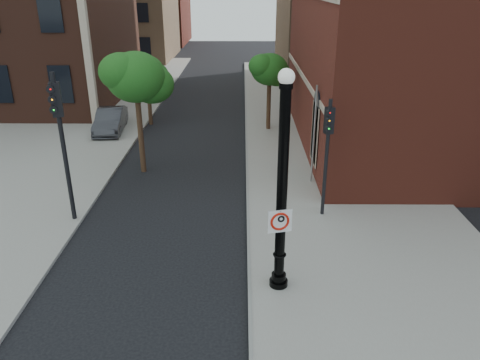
{
  "coord_description": "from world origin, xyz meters",
  "views": [
    {
      "loc": [
        1.85,
        -10.27,
        8.09
      ],
      "look_at": [
        1.77,
        2.0,
        2.85
      ],
      "focal_mm": 35.0,
      "sensor_mm": 36.0,
      "label": 1
    }
  ],
  "objects_px": {
    "no_parking_sign": "(280,221)",
    "traffic_signal_left": "(60,125)",
    "parked_car": "(111,121)",
    "lamppost": "(282,197)",
    "traffic_signal_right": "(328,140)"
  },
  "relations": [
    {
      "from": "lamppost",
      "to": "traffic_signal_left",
      "type": "distance_m",
      "value": 8.23
    },
    {
      "from": "traffic_signal_right",
      "to": "lamppost",
      "type": "bearing_deg",
      "value": -135.16
    },
    {
      "from": "no_parking_sign",
      "to": "traffic_signal_right",
      "type": "distance_m",
      "value": 5.02
    },
    {
      "from": "parked_car",
      "to": "traffic_signal_left",
      "type": "xyz_separation_m",
      "value": [
        1.48,
        -10.94,
        2.96
      ]
    },
    {
      "from": "no_parking_sign",
      "to": "parked_car",
      "type": "relative_size",
      "value": 0.16
    },
    {
      "from": "lamppost",
      "to": "traffic_signal_left",
      "type": "height_order",
      "value": "lamppost"
    },
    {
      "from": "no_parking_sign",
      "to": "traffic_signal_left",
      "type": "bearing_deg",
      "value": 136.71
    },
    {
      "from": "no_parking_sign",
      "to": "traffic_signal_right",
      "type": "height_order",
      "value": "traffic_signal_right"
    },
    {
      "from": "lamppost",
      "to": "traffic_signal_left",
      "type": "bearing_deg",
      "value": 150.84
    },
    {
      "from": "no_parking_sign",
      "to": "traffic_signal_left",
      "type": "relative_size",
      "value": 0.12
    },
    {
      "from": "traffic_signal_left",
      "to": "traffic_signal_right",
      "type": "distance_m",
      "value": 9.11
    },
    {
      "from": "parked_car",
      "to": "traffic_signal_left",
      "type": "bearing_deg",
      "value": -87.53
    },
    {
      "from": "lamppost",
      "to": "parked_car",
      "type": "xyz_separation_m",
      "value": [
        -8.64,
        14.93,
        -2.19
      ]
    },
    {
      "from": "parked_car",
      "to": "lamppost",
      "type": "bearing_deg",
      "value": -65.21
    },
    {
      "from": "parked_car",
      "to": "no_parking_sign",
      "type": "bearing_deg",
      "value": -65.56
    }
  ]
}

